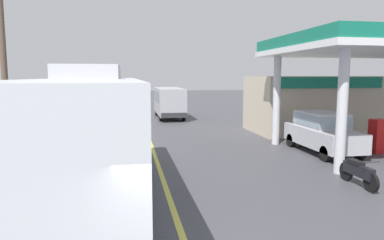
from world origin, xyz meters
name	(u,v)px	position (x,y,z in m)	size (l,w,h in m)	color
ground	(145,126)	(0.00, 20.00, 0.00)	(120.00, 120.00, 0.00)	#424247
lane_divider_stripe	(149,138)	(0.00, 15.00, 0.00)	(0.16, 50.00, 0.01)	#D8CC4C
coach_bus_main	(88,143)	(-2.09, 4.99, 1.72)	(2.60, 11.04, 3.69)	silver
gas_station_roadside	(328,90)	(9.88, 13.69, 2.63)	(9.10, 11.95, 5.10)	#147259
car_at_pump	(322,130)	(7.40, 10.00, 1.01)	(1.70, 4.20, 1.82)	#B2B2B7
minibus_opposing_lane	(169,100)	(2.21, 24.28, 1.47)	(2.04, 6.13, 2.44)	#A5A5AD
motorcycle_parked_forecourt	(358,172)	(5.91, 5.40, 0.44)	(0.55, 1.80, 0.92)	black
pedestrian_near_pump	(332,133)	(7.61, 9.58, 0.93)	(0.55, 0.22, 1.66)	#33333F
utility_pole_roadside	(4,64)	(-5.83, 10.84, 3.88)	(1.80, 0.24, 7.40)	brown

